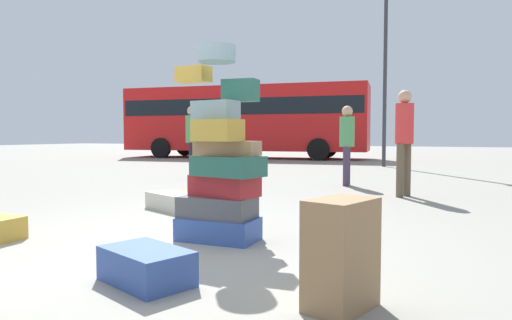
# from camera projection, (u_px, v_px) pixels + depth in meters

# --- Properties ---
(ground_plane) EXTENTS (80.00, 80.00, 0.00)m
(ground_plane) POSITION_uv_depth(u_px,v_px,m) (168.00, 249.00, 4.16)
(ground_plane) COLOR gray
(suitcase_tower) EXTENTS (1.05, 0.66, 1.89)m
(suitcase_tower) POSITION_uv_depth(u_px,v_px,m) (221.00, 170.00, 4.45)
(suitcase_tower) COLOR #334F99
(suitcase_tower) RESTS_ON ground
(suitcase_cream_behind_tower) EXTENTS (0.87, 0.64, 0.23)m
(suitcase_cream_behind_tower) POSITION_uv_depth(u_px,v_px,m) (171.00, 201.00, 6.32)
(suitcase_cream_behind_tower) COLOR beige
(suitcase_cream_behind_tower) RESTS_ON ground
(suitcase_brown_white_trunk) EXTENTS (0.41, 0.51, 0.66)m
(suitcase_brown_white_trunk) POSITION_uv_depth(u_px,v_px,m) (341.00, 254.00, 2.70)
(suitcase_brown_white_trunk) COLOR olive
(suitcase_brown_white_trunk) RESTS_ON ground
(suitcase_navy_left_side) EXTENTS (0.76, 0.61, 0.24)m
(suitcase_navy_left_side) POSITION_uv_depth(u_px,v_px,m) (146.00, 266.00, 3.19)
(suitcase_navy_left_side) COLOR #334F99
(suitcase_navy_left_side) RESTS_ON ground
(suitcase_brown_foreground_near) EXTENTS (0.69, 0.39, 0.17)m
(suitcase_brown_foreground_near) POSITION_uv_depth(u_px,v_px,m) (186.00, 197.00, 6.95)
(suitcase_brown_foreground_near) COLOR olive
(suitcase_brown_foreground_near) RESTS_ON ground
(person_bearded_onlooker) EXTENTS (0.30, 0.32, 1.77)m
(person_bearded_onlooker) POSITION_uv_depth(u_px,v_px,m) (404.00, 133.00, 7.62)
(person_bearded_onlooker) COLOR brown
(person_bearded_onlooker) RESTS_ON ground
(person_tourist_with_camera) EXTENTS (0.30, 0.32, 1.71)m
(person_tourist_with_camera) POSITION_uv_depth(u_px,v_px,m) (192.00, 135.00, 10.84)
(person_tourist_with_camera) COLOR black
(person_tourist_with_camera) RESTS_ON ground
(person_passerby_in_red) EXTENTS (0.30, 0.34, 1.62)m
(person_passerby_in_red) POSITION_uv_depth(u_px,v_px,m) (347.00, 138.00, 9.30)
(person_passerby_in_red) COLOR #3F334C
(person_passerby_in_red) RESTS_ON ground
(parked_bus) EXTENTS (11.09, 3.81, 3.15)m
(parked_bus) POSITION_uv_depth(u_px,v_px,m) (245.00, 117.00, 20.59)
(parked_bus) COLOR red
(parked_bus) RESTS_ON ground
(lamp_post) EXTENTS (0.36, 0.36, 6.53)m
(lamp_post) POSITION_uv_depth(u_px,v_px,m) (386.00, 36.00, 14.79)
(lamp_post) COLOR #333338
(lamp_post) RESTS_ON ground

